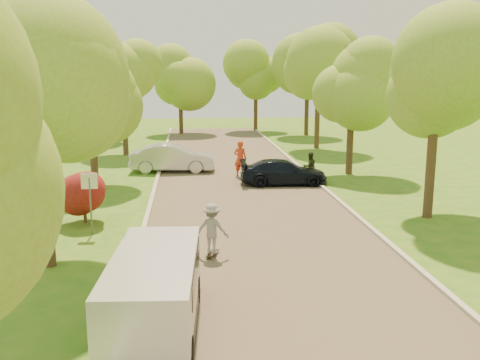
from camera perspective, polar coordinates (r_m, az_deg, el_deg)
name	(u,v)px	position (r m, az deg, el deg)	size (l,w,h in m)	color
ground	(275,270)	(15.52, 3.79, -9.58)	(100.00, 100.00, 0.00)	#2B6919
road	(245,203)	(23.09, 0.57, -2.42)	(8.00, 60.00, 0.01)	#4C4438
curb_left	(151,204)	(23.00, -9.52, -2.49)	(0.18, 60.00, 0.12)	#B2AD9E
curb_right	(337,199)	(23.84, 10.30, -2.02)	(0.18, 60.00, 0.12)	#B2AD9E
street_sign	(90,191)	(19.01, -15.73, -1.09)	(0.55, 0.06, 2.17)	#59595E
red_shrub	(84,194)	(20.64, -16.31, -1.47)	(1.70, 1.70, 1.95)	#382619
tree_l_mida	(44,86)	(15.76, -20.14, 9.35)	(4.71, 4.60, 7.39)	#382619
tree_l_midb	(94,92)	(26.65, -15.29, 9.02)	(4.30, 4.20, 6.62)	#382619
tree_l_far	(126,72)	(36.48, -12.09, 11.16)	(4.92, 4.80, 7.79)	#382619
tree_r_mida	(443,72)	(21.45, 20.87, 10.70)	(5.13, 5.00, 7.95)	#382619
tree_r_midb	(356,84)	(29.68, 12.26, 9.96)	(4.51, 4.40, 7.01)	#382619
tree_r_far	(322,67)	(39.46, 8.73, 11.82)	(5.33, 5.20, 8.34)	#382619
tree_bg_a	(107,74)	(44.72, -14.04, 10.91)	(5.12, 5.00, 7.72)	#382619
tree_bg_b	(310,71)	(47.47, 7.49, 11.44)	(5.12, 5.00, 7.95)	#382619
tree_bg_c	(182,77)	(48.27, -6.16, 10.86)	(4.92, 4.80, 7.33)	#382619
tree_bg_d	(258,73)	(50.70, 1.96, 11.29)	(5.12, 5.00, 7.72)	#382619
minivan	(155,291)	(11.99, -9.08, -11.65)	(2.08, 4.68, 1.70)	silver
silver_sedan	(173,158)	(30.28, -7.21, 2.35)	(1.64, 4.70, 1.55)	#BCBDC1
dark_sedan	(284,172)	(26.71, 4.67, 0.84)	(1.76, 4.33, 1.26)	black
longboard	(212,253)	(16.58, -2.97, -7.83)	(0.48, 0.83, 0.09)	black
skateboarder	(212,228)	(16.33, -2.99, -5.19)	(1.01, 0.58, 1.57)	gray
person_striped	(240,159)	(28.54, 0.03, 2.28)	(0.71, 0.47, 1.95)	red
person_olive	(310,167)	(27.69, 7.46, 1.43)	(0.73, 0.57, 1.50)	#2A2F1C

